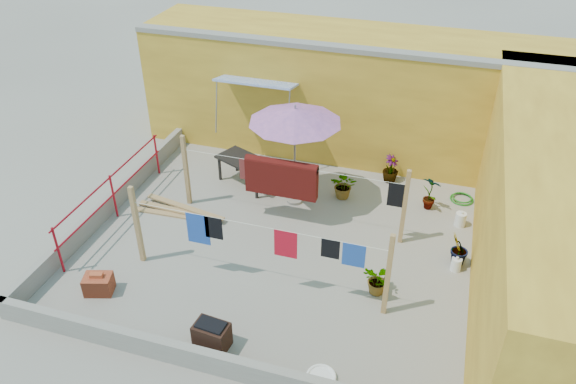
{
  "coord_description": "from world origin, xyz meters",
  "views": [
    {
      "loc": [
        3.04,
        -9.06,
        7.58
      ],
      "look_at": [
        0.12,
        0.3,
        1.13
      ],
      "focal_mm": 35.0,
      "sensor_mm": 36.0,
      "label": 1
    }
  ],
  "objects_px": {
    "water_jug_b": "(460,219)",
    "green_hose": "(462,198)",
    "water_jug_a": "(456,264)",
    "white_basin": "(321,377)",
    "patio_umbrella": "(295,116)",
    "plant_back_a": "(344,185)",
    "brazier": "(212,335)",
    "outdoor_table": "(246,162)",
    "brick_stack": "(99,284)"
  },
  "relations": [
    {
      "from": "outdoor_table",
      "to": "patio_umbrella",
      "type": "bearing_deg",
      "value": -15.84
    },
    {
      "from": "brick_stack",
      "to": "water_jug_b",
      "type": "xyz_separation_m",
      "value": [
        6.52,
        4.28,
        -0.03
      ]
    },
    {
      "from": "water_jug_a",
      "to": "plant_back_a",
      "type": "relative_size",
      "value": 0.48
    },
    {
      "from": "water_jug_b",
      "to": "white_basin",
      "type": "bearing_deg",
      "value": -111.12
    },
    {
      "from": "white_basin",
      "to": "water_jug_b",
      "type": "distance_m",
      "value": 5.35
    },
    {
      "from": "water_jug_a",
      "to": "plant_back_a",
      "type": "height_order",
      "value": "plant_back_a"
    },
    {
      "from": "brick_stack",
      "to": "plant_back_a",
      "type": "bearing_deg",
      "value": 50.75
    },
    {
      "from": "green_hose",
      "to": "plant_back_a",
      "type": "relative_size",
      "value": 0.81
    },
    {
      "from": "brazier",
      "to": "brick_stack",
      "type": "bearing_deg",
      "value": 167.39
    },
    {
      "from": "brazier",
      "to": "white_basin",
      "type": "bearing_deg",
      "value": -3.43
    },
    {
      "from": "white_basin",
      "to": "plant_back_a",
      "type": "bearing_deg",
      "value": 98.75
    },
    {
      "from": "water_jug_b",
      "to": "brick_stack",
      "type": "bearing_deg",
      "value": -146.72
    },
    {
      "from": "patio_umbrella",
      "to": "green_hose",
      "type": "xyz_separation_m",
      "value": [
        3.83,
        1.26,
        -2.21
      ]
    },
    {
      "from": "patio_umbrella",
      "to": "white_basin",
      "type": "height_order",
      "value": "patio_umbrella"
    },
    {
      "from": "water_jug_a",
      "to": "green_hose",
      "type": "xyz_separation_m",
      "value": [
        0.0,
        2.66,
        -0.11
      ]
    },
    {
      "from": "brazier",
      "to": "white_basin",
      "type": "height_order",
      "value": "brazier"
    },
    {
      "from": "patio_umbrella",
      "to": "green_hose",
      "type": "height_order",
      "value": "patio_umbrella"
    },
    {
      "from": "patio_umbrella",
      "to": "water_jug_b",
      "type": "height_order",
      "value": "patio_umbrella"
    },
    {
      "from": "water_jug_b",
      "to": "green_hose",
      "type": "height_order",
      "value": "water_jug_b"
    },
    {
      "from": "brick_stack",
      "to": "brazier",
      "type": "height_order",
      "value": "brazier"
    },
    {
      "from": "brick_stack",
      "to": "green_hose",
      "type": "relative_size",
      "value": 1.1
    },
    {
      "from": "patio_umbrella",
      "to": "plant_back_a",
      "type": "relative_size",
      "value": 3.89
    },
    {
      "from": "water_jug_a",
      "to": "patio_umbrella",
      "type": "bearing_deg",
      "value": 159.92
    },
    {
      "from": "green_hose",
      "to": "plant_back_a",
      "type": "distance_m",
      "value": 2.86
    },
    {
      "from": "brazier",
      "to": "green_hose",
      "type": "xyz_separation_m",
      "value": [
        3.89,
        5.95,
        -0.22
      ]
    },
    {
      "from": "water_jug_a",
      "to": "green_hose",
      "type": "bearing_deg",
      "value": 90.0
    },
    {
      "from": "water_jug_a",
      "to": "green_hose",
      "type": "relative_size",
      "value": 0.59
    },
    {
      "from": "water_jug_b",
      "to": "plant_back_a",
      "type": "height_order",
      "value": "plant_back_a"
    },
    {
      "from": "outdoor_table",
      "to": "water_jug_b",
      "type": "bearing_deg",
      "value": -2.32
    },
    {
      "from": "water_jug_b",
      "to": "outdoor_table",
      "type": "bearing_deg",
      "value": 177.68
    },
    {
      "from": "brick_stack",
      "to": "outdoor_table",
      "type": "bearing_deg",
      "value": 73.71
    },
    {
      "from": "outdoor_table",
      "to": "plant_back_a",
      "type": "distance_m",
      "value": 2.48
    },
    {
      "from": "water_jug_b",
      "to": "plant_back_a",
      "type": "distance_m",
      "value": 2.77
    },
    {
      "from": "outdoor_table",
      "to": "brazier",
      "type": "distance_m",
      "value": 5.26
    },
    {
      "from": "outdoor_table",
      "to": "white_basin",
      "type": "bearing_deg",
      "value": -57.72
    },
    {
      "from": "patio_umbrella",
      "to": "water_jug_b",
      "type": "distance_m",
      "value": 4.36
    },
    {
      "from": "white_basin",
      "to": "water_jug_a",
      "type": "height_order",
      "value": "water_jug_a"
    },
    {
      "from": "outdoor_table",
      "to": "brick_stack",
      "type": "xyz_separation_m",
      "value": [
        -1.31,
        -4.49,
        -0.42
      ]
    },
    {
      "from": "water_jug_b",
      "to": "brazier",
      "type": "bearing_deg",
      "value": -128.65
    },
    {
      "from": "outdoor_table",
      "to": "plant_back_a",
      "type": "bearing_deg",
      "value": 3.01
    },
    {
      "from": "patio_umbrella",
      "to": "white_basin",
      "type": "distance_m",
      "value": 5.62
    },
    {
      "from": "brick_stack",
      "to": "water_jug_a",
      "type": "bearing_deg",
      "value": 22.5
    },
    {
      "from": "plant_back_a",
      "to": "water_jug_a",
      "type": "bearing_deg",
      "value": -34.97
    },
    {
      "from": "brick_stack",
      "to": "water_jug_b",
      "type": "height_order",
      "value": "brick_stack"
    },
    {
      "from": "brick_stack",
      "to": "plant_back_a",
      "type": "xyz_separation_m",
      "value": [
        3.78,
        4.62,
        0.15
      ]
    },
    {
      "from": "brazier",
      "to": "water_jug_a",
      "type": "xyz_separation_m",
      "value": [
        3.89,
        3.29,
        -0.11
      ]
    },
    {
      "from": "outdoor_table",
      "to": "brick_stack",
      "type": "relative_size",
      "value": 2.66
    },
    {
      "from": "patio_umbrella",
      "to": "brazier",
      "type": "distance_m",
      "value": 5.09
    },
    {
      "from": "water_jug_a",
      "to": "brick_stack",
      "type": "bearing_deg",
      "value": -157.5
    },
    {
      "from": "brick_stack",
      "to": "water_jug_a",
      "type": "xyz_separation_m",
      "value": [
        6.52,
        2.7,
        -0.05
      ]
    }
  ]
}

